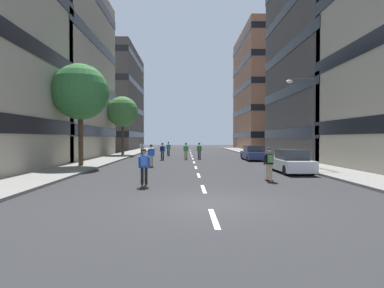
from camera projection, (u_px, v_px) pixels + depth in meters
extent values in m
plane|color=#28282B|center=(193.00, 159.00, 33.41)|extent=(136.23, 136.23, 0.00)
cube|color=gray|center=(116.00, 157.00, 36.05)|extent=(3.29, 62.44, 0.14)
cube|color=gray|center=(268.00, 157.00, 36.44)|extent=(3.29, 62.44, 0.14)
cube|color=silver|center=(214.00, 218.00, 8.72)|extent=(0.16, 2.20, 0.01)
cube|color=silver|center=(203.00, 189.00, 13.71)|extent=(0.16, 2.20, 0.01)
cube|color=silver|center=(199.00, 175.00, 18.71)|extent=(0.16, 2.20, 0.01)
cube|color=silver|center=(196.00, 167.00, 23.71)|extent=(0.16, 2.20, 0.01)
cube|color=silver|center=(194.00, 162.00, 28.71)|extent=(0.16, 2.20, 0.01)
cube|color=silver|center=(193.00, 159.00, 33.70)|extent=(0.16, 2.20, 0.01)
cube|color=silver|center=(192.00, 156.00, 38.70)|extent=(0.16, 2.20, 0.01)
cube|color=silver|center=(191.00, 154.00, 43.70)|extent=(0.16, 2.20, 0.01)
cube|color=silver|center=(190.00, 152.00, 48.70)|extent=(0.16, 2.20, 0.01)
cube|color=silver|center=(190.00, 151.00, 53.70)|extent=(0.16, 2.20, 0.01)
cube|color=silver|center=(190.00, 150.00, 58.69)|extent=(0.16, 2.20, 0.01)
cube|color=#B2A893|center=(20.00, 70.00, 34.23)|extent=(17.08, 16.95, 19.73)
cube|color=black|center=(21.00, 132.00, 34.36)|extent=(17.20, 17.07, 1.10)
cube|color=black|center=(21.00, 87.00, 34.27)|extent=(17.20, 17.07, 1.10)
cube|color=black|center=(20.00, 43.00, 34.17)|extent=(17.20, 17.07, 1.10)
cube|color=#4C4744|center=(95.00, 101.00, 62.55)|extent=(17.08, 19.45, 19.68)
cube|color=black|center=(95.00, 135.00, 62.68)|extent=(17.20, 19.57, 1.10)
cube|color=black|center=(95.00, 110.00, 62.59)|extent=(17.20, 19.57, 1.10)
cube|color=black|center=(95.00, 86.00, 62.49)|extent=(17.20, 19.57, 1.10)
cube|color=black|center=(95.00, 62.00, 62.40)|extent=(17.20, 19.57, 1.10)
cube|color=#4C4744|center=(361.00, 14.00, 34.93)|extent=(17.08, 17.74, 32.56)
cube|color=black|center=(360.00, 133.00, 35.19)|extent=(17.20, 17.86, 1.10)
cube|color=black|center=(360.00, 93.00, 35.10)|extent=(17.20, 17.86, 1.10)
cube|color=black|center=(361.00, 51.00, 35.01)|extent=(17.20, 17.86, 1.10)
cube|color=black|center=(361.00, 10.00, 34.92)|extent=(17.20, 17.86, 1.10)
cube|color=#9E6B51|center=(282.00, 91.00, 63.34)|extent=(17.08, 19.98, 23.66)
cube|color=black|center=(282.00, 135.00, 63.51)|extent=(17.20, 20.10, 1.10)
cube|color=black|center=(282.00, 112.00, 63.42)|extent=(17.20, 20.10, 1.10)
cube|color=black|center=(282.00, 89.00, 63.33)|extent=(17.20, 20.10, 1.10)
cube|color=black|center=(282.00, 66.00, 63.24)|extent=(17.20, 20.10, 1.10)
cube|color=black|center=(283.00, 43.00, 63.14)|extent=(17.20, 20.10, 1.10)
cube|color=silver|center=(291.00, 165.00, 20.14)|extent=(1.80, 4.40, 0.70)
cube|color=#2D3338|center=(291.00, 154.00, 19.98)|extent=(1.60, 2.10, 0.64)
cylinder|color=black|center=(272.00, 166.00, 21.58)|extent=(0.22, 0.64, 0.64)
cylinder|color=black|center=(295.00, 166.00, 21.61)|extent=(0.22, 0.64, 0.64)
cylinder|color=black|center=(286.00, 170.00, 18.68)|extent=(0.22, 0.64, 0.64)
cylinder|color=black|center=(312.00, 170.00, 18.71)|extent=(0.22, 0.64, 0.64)
cube|color=navy|center=(253.00, 155.00, 31.40)|extent=(1.80, 4.40, 0.70)
cube|color=#2D3338|center=(253.00, 149.00, 31.24)|extent=(1.60, 2.10, 0.64)
cylinder|color=black|center=(242.00, 156.00, 32.84)|extent=(0.22, 0.64, 0.64)
cylinder|color=black|center=(257.00, 156.00, 32.87)|extent=(0.22, 0.64, 0.64)
cylinder|color=black|center=(248.00, 158.00, 29.94)|extent=(0.22, 0.64, 0.64)
cylinder|color=black|center=(264.00, 158.00, 29.97)|extent=(0.22, 0.64, 0.64)
cylinder|color=#4C3823|center=(81.00, 138.00, 23.91)|extent=(0.36, 0.36, 4.18)
sphere|color=#387A3D|center=(80.00, 92.00, 23.84)|extent=(4.30, 4.30, 4.30)
cylinder|color=#4C3823|center=(123.00, 138.00, 39.91)|extent=(0.36, 0.36, 4.15)
sphere|color=#478442|center=(123.00, 112.00, 39.85)|extent=(3.93, 3.93, 3.93)
cylinder|color=#3F3F44|center=(314.00, 123.00, 22.56)|extent=(0.16, 0.16, 6.50)
cylinder|color=#3F3F44|center=(302.00, 79.00, 22.48)|extent=(1.80, 0.10, 0.10)
ellipsoid|color=silver|center=(290.00, 81.00, 22.46)|extent=(0.50, 0.30, 0.24)
cube|color=brown|center=(144.00, 185.00, 14.38)|extent=(0.26, 0.91, 0.02)
cylinder|color=#D8BF4C|center=(145.00, 185.00, 14.70)|extent=(0.18, 0.08, 0.07)
cylinder|color=#D8BF4C|center=(144.00, 187.00, 14.06)|extent=(0.18, 0.08, 0.07)
cylinder|color=black|center=(142.00, 176.00, 14.36)|extent=(0.15, 0.15, 0.80)
cylinder|color=black|center=(146.00, 176.00, 14.38)|extent=(0.15, 0.15, 0.80)
cube|color=blue|center=(144.00, 162.00, 14.36)|extent=(0.33, 0.22, 0.55)
cylinder|color=blue|center=(139.00, 162.00, 14.39)|extent=(0.10, 0.23, 0.55)
cylinder|color=blue|center=(149.00, 162.00, 14.43)|extent=(0.10, 0.23, 0.55)
sphere|color=#997051|center=(144.00, 152.00, 14.37)|extent=(0.22, 0.22, 0.22)
sphere|color=black|center=(144.00, 151.00, 14.37)|extent=(0.21, 0.21, 0.21)
cube|color=#3F72BF|center=(144.00, 161.00, 14.18)|extent=(0.27, 0.18, 0.40)
cube|color=brown|center=(151.00, 166.00, 24.11)|extent=(0.36, 0.92, 0.02)
cylinder|color=#D8BF4C|center=(151.00, 166.00, 24.43)|extent=(0.19, 0.10, 0.07)
cylinder|color=#D8BF4C|center=(152.00, 167.00, 23.80)|extent=(0.19, 0.10, 0.07)
cylinder|color=tan|center=(150.00, 161.00, 24.09)|extent=(0.16, 0.16, 0.80)
cylinder|color=tan|center=(152.00, 161.00, 24.12)|extent=(0.16, 0.16, 0.80)
cube|color=blue|center=(151.00, 152.00, 24.09)|extent=(0.35, 0.25, 0.55)
cylinder|color=blue|center=(148.00, 152.00, 24.10)|extent=(0.13, 0.24, 0.55)
cylinder|color=blue|center=(154.00, 152.00, 24.18)|extent=(0.13, 0.24, 0.55)
sphere|color=#997051|center=(151.00, 146.00, 24.10)|extent=(0.22, 0.22, 0.22)
sphere|color=black|center=(151.00, 146.00, 24.10)|extent=(0.21, 0.21, 0.21)
cube|color=brown|center=(162.00, 159.00, 31.74)|extent=(0.24, 0.91, 0.02)
cylinder|color=#D8BF4C|center=(163.00, 159.00, 32.06)|extent=(0.18, 0.08, 0.07)
cylinder|color=#D8BF4C|center=(162.00, 160.00, 31.42)|extent=(0.18, 0.08, 0.07)
cylinder|color=black|center=(162.00, 155.00, 31.73)|extent=(0.15, 0.15, 0.80)
cylinder|color=black|center=(163.00, 155.00, 31.73)|extent=(0.15, 0.15, 0.80)
cube|color=blue|center=(162.00, 149.00, 31.72)|extent=(0.33, 0.21, 0.55)
cylinder|color=blue|center=(160.00, 149.00, 31.77)|extent=(0.10, 0.23, 0.55)
cylinder|color=blue|center=(165.00, 149.00, 31.76)|extent=(0.10, 0.23, 0.55)
sphere|color=#997051|center=(162.00, 144.00, 31.73)|extent=(0.22, 0.22, 0.22)
sphere|color=black|center=(162.00, 144.00, 31.73)|extent=(0.21, 0.21, 0.21)
cube|color=black|center=(162.00, 148.00, 31.54)|extent=(0.27, 0.17, 0.40)
cube|color=brown|center=(186.00, 159.00, 32.66)|extent=(0.26, 0.91, 0.02)
cylinder|color=#D8BF4C|center=(186.00, 159.00, 32.98)|extent=(0.18, 0.08, 0.07)
cylinder|color=#D8BF4C|center=(186.00, 159.00, 32.34)|extent=(0.18, 0.08, 0.07)
cylinder|color=tan|center=(185.00, 155.00, 32.66)|extent=(0.15, 0.15, 0.80)
cylinder|color=tan|center=(187.00, 155.00, 32.65)|extent=(0.15, 0.15, 0.80)
cube|color=green|center=(186.00, 148.00, 32.64)|extent=(0.33, 0.22, 0.55)
cylinder|color=green|center=(184.00, 149.00, 32.70)|extent=(0.10, 0.23, 0.55)
cylinder|color=green|center=(188.00, 149.00, 32.68)|extent=(0.10, 0.23, 0.55)
sphere|color=#997051|center=(186.00, 144.00, 32.65)|extent=(0.22, 0.22, 0.22)
sphere|color=black|center=(186.00, 144.00, 32.65)|extent=(0.21, 0.21, 0.21)
cube|color=brown|center=(269.00, 180.00, 16.13)|extent=(0.29, 0.92, 0.02)
cylinder|color=#D8BF4C|center=(267.00, 180.00, 16.45)|extent=(0.19, 0.09, 0.07)
cylinder|color=#D8BF4C|center=(271.00, 182.00, 15.81)|extent=(0.19, 0.09, 0.07)
cylinder|color=tan|center=(268.00, 172.00, 16.11)|extent=(0.15, 0.15, 0.80)
cylinder|color=tan|center=(271.00, 172.00, 16.13)|extent=(0.15, 0.15, 0.80)
cube|color=black|center=(269.00, 159.00, 16.11)|extent=(0.34, 0.23, 0.55)
cylinder|color=black|center=(265.00, 160.00, 16.13)|extent=(0.11, 0.24, 0.55)
cylinder|color=black|center=(273.00, 159.00, 16.19)|extent=(0.11, 0.24, 0.55)
sphere|color=tan|center=(269.00, 150.00, 16.12)|extent=(0.22, 0.22, 0.22)
sphere|color=black|center=(269.00, 149.00, 16.12)|extent=(0.21, 0.21, 0.21)
cube|color=#4C8C4C|center=(271.00, 159.00, 15.93)|extent=(0.28, 0.19, 0.40)
cube|color=brown|center=(199.00, 158.00, 33.00)|extent=(0.30, 0.92, 0.02)
cylinder|color=#D8BF4C|center=(199.00, 159.00, 33.32)|extent=(0.19, 0.09, 0.07)
cylinder|color=#D8BF4C|center=(200.00, 159.00, 32.69)|extent=(0.19, 0.09, 0.07)
cylinder|color=#2D334C|center=(198.00, 155.00, 32.98)|extent=(0.15, 0.15, 0.80)
cylinder|color=#2D334C|center=(200.00, 155.00, 33.01)|extent=(0.15, 0.15, 0.80)
cube|color=green|center=(199.00, 148.00, 32.98)|extent=(0.34, 0.24, 0.55)
cylinder|color=green|center=(197.00, 149.00, 33.00)|extent=(0.12, 0.24, 0.55)
cylinder|color=green|center=(201.00, 149.00, 33.06)|extent=(0.12, 0.24, 0.55)
sphere|color=#997051|center=(199.00, 144.00, 32.99)|extent=(0.22, 0.22, 0.22)
sphere|color=black|center=(199.00, 144.00, 32.99)|extent=(0.21, 0.21, 0.21)
cube|color=#4C8C4C|center=(200.00, 148.00, 32.80)|extent=(0.28, 0.19, 0.40)
cube|color=brown|center=(142.00, 155.00, 39.38)|extent=(0.36, 0.92, 0.02)
cylinder|color=#D8BF4C|center=(143.00, 155.00, 39.69)|extent=(0.19, 0.10, 0.07)
cylinder|color=#D8BF4C|center=(141.00, 156.00, 39.06)|extent=(0.19, 0.10, 0.07)
cylinder|color=#2D334C|center=(141.00, 152.00, 39.38)|extent=(0.16, 0.16, 0.80)
cylinder|color=#2D334C|center=(143.00, 152.00, 39.35)|extent=(0.16, 0.16, 0.80)
cube|color=white|center=(142.00, 147.00, 39.35)|extent=(0.35, 0.26, 0.55)
cylinder|color=white|center=(141.00, 147.00, 39.44)|extent=(0.13, 0.24, 0.55)
cylinder|color=white|center=(144.00, 147.00, 39.37)|extent=(0.13, 0.24, 0.55)
sphere|color=tan|center=(142.00, 143.00, 39.36)|extent=(0.22, 0.22, 0.22)
sphere|color=black|center=(142.00, 143.00, 39.36)|extent=(0.21, 0.21, 0.21)
cube|color=brown|center=(168.00, 155.00, 39.46)|extent=(0.22, 0.90, 0.02)
cylinder|color=#D8BF4C|center=(169.00, 155.00, 39.78)|extent=(0.18, 0.07, 0.07)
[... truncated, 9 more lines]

